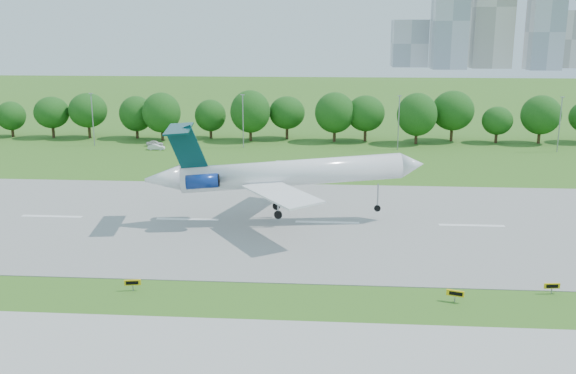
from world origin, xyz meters
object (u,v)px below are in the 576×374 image
object	(u,v)px
taxi_sign_left	(133,283)
service_vehicle_b	(155,143)
service_vehicle_a	(156,147)
airliner	(278,173)

from	to	relation	value
taxi_sign_left	service_vehicle_b	xyz separation A→B (m)	(-20.85, 83.03, -0.23)
service_vehicle_a	service_vehicle_b	distance (m)	4.92
airliner	service_vehicle_b	distance (m)	67.31
service_vehicle_b	service_vehicle_a	bearing A→B (deg)	-164.33
taxi_sign_left	service_vehicle_b	size ratio (longest dim) A/B	0.45
taxi_sign_left	service_vehicle_b	bearing A→B (deg)	93.94
airliner	service_vehicle_b	bearing A→B (deg)	112.18
airliner	taxi_sign_left	xyz separation A→B (m)	(-13.00, -25.22, -6.30)
service_vehicle_a	service_vehicle_b	xyz separation A→B (m)	(-1.61, 4.65, 0.04)
airliner	taxi_sign_left	world-z (taller)	airliner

